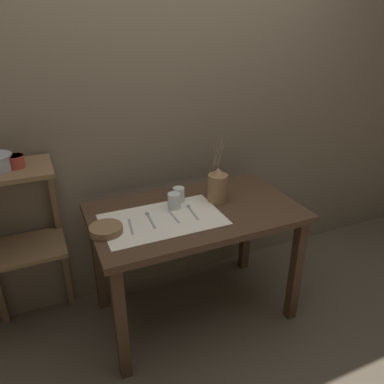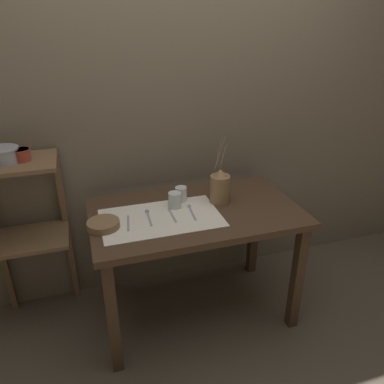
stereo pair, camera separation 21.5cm
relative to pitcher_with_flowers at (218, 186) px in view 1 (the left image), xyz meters
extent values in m
plane|color=brown|center=(-0.17, -0.06, -0.87)|extent=(12.00, 12.00, 0.00)
cube|color=#6B5E4C|center=(-0.17, 0.41, 0.33)|extent=(7.00, 0.06, 2.40)
cube|color=#422D1E|center=(-0.17, -0.06, -0.12)|extent=(1.23, 0.72, 0.04)
cube|color=#422D1E|center=(-0.73, -0.36, -0.51)|extent=(0.06, 0.06, 0.73)
cube|color=#422D1E|center=(0.38, -0.36, -0.51)|extent=(0.06, 0.06, 0.73)
cube|color=#422D1E|center=(-0.73, 0.24, -0.51)|extent=(0.06, 0.06, 0.73)
cube|color=#422D1E|center=(0.38, 0.24, -0.51)|extent=(0.06, 0.06, 0.73)
cube|color=brown|center=(-1.13, 0.19, 0.21)|extent=(0.45, 0.34, 0.02)
cube|color=brown|center=(-1.13, 0.19, -0.27)|extent=(0.45, 0.34, 0.02)
cube|color=brown|center=(-0.93, 0.35, -0.33)|extent=(0.04, 0.04, 1.09)
cube|color=silver|center=(-0.39, -0.09, -0.10)|extent=(0.67, 0.40, 0.00)
cylinder|color=olive|center=(0.00, 0.00, -0.01)|extent=(0.12, 0.12, 0.17)
cone|color=olive|center=(0.00, 0.00, 0.09)|extent=(0.09, 0.09, 0.04)
cylinder|color=#847056|center=(-0.01, 0.02, 0.22)|extent=(0.03, 0.02, 0.20)
cylinder|color=#847056|center=(-0.01, -0.02, 0.22)|extent=(0.06, 0.03, 0.21)
cylinder|color=#847056|center=(0.02, 0.01, 0.19)|extent=(0.03, 0.01, 0.14)
cylinder|color=#847056|center=(-0.01, 0.02, 0.18)|extent=(0.03, 0.02, 0.13)
cylinder|color=#847056|center=(0.02, 0.02, 0.19)|extent=(0.04, 0.04, 0.15)
cylinder|color=brown|center=(-0.71, -0.10, -0.08)|extent=(0.17, 0.17, 0.04)
cylinder|color=silver|center=(-0.28, 0.01, -0.05)|extent=(0.08, 0.08, 0.09)
cylinder|color=silver|center=(-0.22, 0.09, -0.05)|extent=(0.07, 0.07, 0.09)
cube|color=#939399|center=(-0.58, -0.10, -0.10)|extent=(0.04, 0.17, 0.00)
cube|color=#939399|center=(-0.46, -0.09, -0.10)|extent=(0.02, 0.17, 0.00)
sphere|color=#939399|center=(-0.45, 0.00, -0.09)|extent=(0.02, 0.02, 0.02)
cube|color=#939399|center=(-0.32, -0.09, -0.10)|extent=(0.01, 0.17, 0.00)
cube|color=#939399|center=(-0.21, -0.10, -0.10)|extent=(0.02, 0.17, 0.00)
sphere|color=#939399|center=(-0.20, -0.01, -0.09)|extent=(0.02, 0.02, 0.02)
cylinder|color=#9E3828|center=(-1.08, 0.19, 0.25)|extent=(0.09, 0.09, 0.07)
cylinder|color=#9E3828|center=(-1.08, 0.19, 0.28)|extent=(0.10, 0.10, 0.01)
camera|label=1|loc=(-0.97, -1.83, 0.94)|focal=35.00mm
camera|label=2|loc=(-0.77, -1.91, 0.94)|focal=35.00mm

